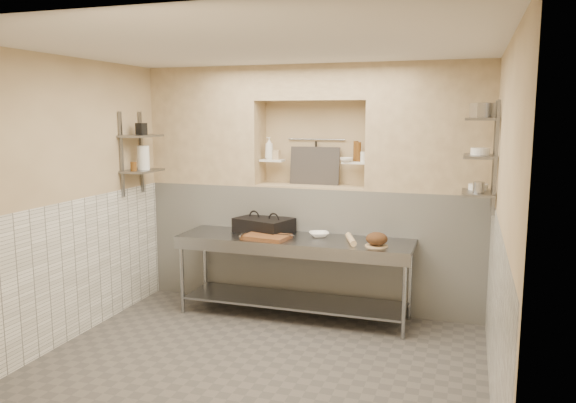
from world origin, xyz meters
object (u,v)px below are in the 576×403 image
at_px(bowl_alcove, 346,160).
at_px(jug_left, 143,158).
at_px(prep_table, 294,261).
at_px(bottle_soap, 269,148).
at_px(cutting_board, 266,237).
at_px(bread_loaf, 377,239).
at_px(panini_press, 264,225).
at_px(rolling_pin, 351,239).
at_px(mixing_bowl, 319,234).

relative_size(bowl_alcove, jug_left, 0.53).
height_order(prep_table, bowl_alcove, bowl_alcove).
bearing_deg(bottle_soap, jug_left, -153.57).
bearing_deg(cutting_board, prep_table, 25.40).
xyz_separation_m(bread_loaf, jug_left, (-2.72, 0.01, 0.77)).
distance_m(panini_press, rolling_pin, 1.08).
bearing_deg(bottle_soap, mixing_bowl, -28.77).
distance_m(panini_press, mixing_bowl, 0.67).
height_order(panini_press, bowl_alcove, bowl_alcove).
relative_size(prep_table, bread_loaf, 11.65).
bearing_deg(jug_left, bowl_alcove, 15.24).
xyz_separation_m(panini_press, jug_left, (-1.37, -0.31, 0.77)).
height_order(prep_table, rolling_pin, rolling_pin).
distance_m(bread_loaf, bottle_soap, 1.78).
height_order(prep_table, mixing_bowl, mixing_bowl).
bearing_deg(panini_press, bowl_alcove, 36.77).
bearing_deg(prep_table, bread_loaf, -6.92).
bearing_deg(bowl_alcove, jug_left, -164.76).
xyz_separation_m(prep_table, bread_loaf, (0.93, -0.11, 0.34)).
bearing_deg(jug_left, cutting_board, -0.93).
distance_m(panini_press, bread_loaf, 1.39).
xyz_separation_m(prep_table, bowl_alcove, (0.47, 0.51, 1.09)).
bearing_deg(panini_press, cutting_board, -47.83).
relative_size(prep_table, jug_left, 9.45).
xyz_separation_m(cutting_board, bread_loaf, (1.20, 0.02, 0.06)).
bearing_deg(cutting_board, bread_loaf, 0.77).
bearing_deg(prep_table, mixing_bowl, 30.96).
xyz_separation_m(panini_press, bread_loaf, (1.35, -0.31, -0.00)).
distance_m(cutting_board, mixing_bowl, 0.59).
bearing_deg(mixing_bowl, jug_left, -172.93).
relative_size(panini_press, cutting_board, 1.47).
height_order(panini_press, rolling_pin, panini_press).
distance_m(cutting_board, jug_left, 1.73).
relative_size(cutting_board, bowl_alcove, 3.27).
bearing_deg(bowl_alcove, rolling_pin, -71.63).
height_order(panini_press, cutting_board, panini_press).
relative_size(prep_table, cutting_board, 5.41).
distance_m(cutting_board, bottle_soap, 1.16).
bearing_deg(rolling_pin, jug_left, -177.76).
bearing_deg(bowl_alcove, cutting_board, -139.08).
bearing_deg(bottle_soap, rolling_pin, -26.46).
xyz_separation_m(panini_press, bottle_soap, (-0.06, 0.35, 0.86)).
xyz_separation_m(mixing_bowl, bowl_alcove, (0.22, 0.36, 0.81)).
xyz_separation_m(prep_table, jug_left, (-1.79, -0.10, 1.11)).
bearing_deg(jug_left, mixing_bowl, 7.07).
relative_size(mixing_bowl, bread_loaf, 0.99).
bearing_deg(bowl_alcove, prep_table, -132.40).
bearing_deg(jug_left, bread_loaf, -0.18).
bearing_deg(mixing_bowl, rolling_pin, -21.92).
distance_m(cutting_board, bread_loaf, 1.20).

